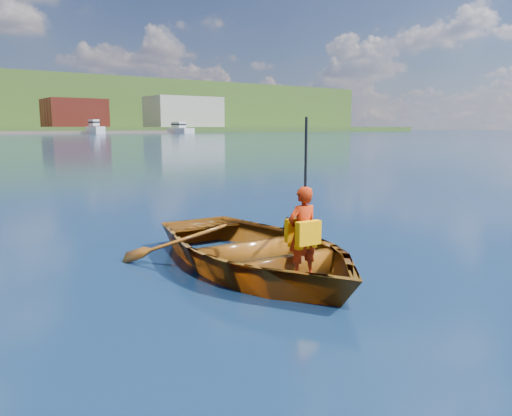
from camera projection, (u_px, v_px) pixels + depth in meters
ground at (216, 291)px, 6.19m from camera, size 600.00×600.00×0.00m
rowboat at (255, 250)px, 7.06m from camera, size 3.30×4.44×0.88m
child_paddler at (303, 232)px, 6.32m from camera, size 0.44×0.35×2.03m
hillside_trees at (13, 91)px, 213.42m from camera, size 286.16×85.64×25.32m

